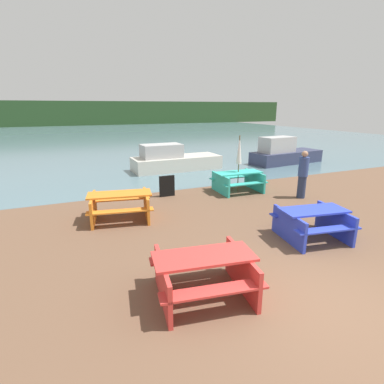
# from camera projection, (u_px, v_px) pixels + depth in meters

# --- Properties ---
(ground_plane) EXTENTS (60.00, 60.00, 0.00)m
(ground_plane) POSITION_uv_depth(u_px,v_px,m) (326.00, 306.00, 4.80)
(ground_plane) COLOR brown
(water) EXTENTS (60.00, 50.00, 0.00)m
(water) POSITION_uv_depth(u_px,v_px,m) (96.00, 135.00, 33.45)
(water) COLOR slate
(water) RESTS_ON ground_plane
(far_treeline) EXTENTS (80.00, 1.60, 4.00)m
(far_treeline) POSITION_uv_depth(u_px,v_px,m) (82.00, 113.00, 50.55)
(far_treeline) COLOR #284723
(far_treeline) RESTS_ON water
(picnic_table_red) EXTENTS (1.85, 1.62, 0.75)m
(picnic_table_red) POSITION_uv_depth(u_px,v_px,m) (204.00, 271.00, 4.96)
(picnic_table_red) COLOR red
(picnic_table_red) RESTS_ON ground_plane
(picnic_table_blue) EXTENTS (1.76, 1.62, 0.75)m
(picnic_table_blue) POSITION_uv_depth(u_px,v_px,m) (312.00, 221.00, 7.15)
(picnic_table_blue) COLOR blue
(picnic_table_blue) RESTS_ON ground_plane
(picnic_table_orange) EXTENTS (1.96, 1.67, 0.76)m
(picnic_table_orange) POSITION_uv_depth(u_px,v_px,m) (120.00, 204.00, 8.40)
(picnic_table_orange) COLOR orange
(picnic_table_orange) RESTS_ON ground_plane
(picnic_table_teal) EXTENTS (1.79, 1.45, 0.75)m
(picnic_table_teal) POSITION_uv_depth(u_px,v_px,m) (238.00, 180.00, 11.20)
(picnic_table_teal) COLOR #33B7A8
(picnic_table_teal) RESTS_ON ground_plane
(umbrella_white) EXTENTS (0.21, 0.21, 2.09)m
(umbrella_white) POSITION_uv_depth(u_px,v_px,m) (239.00, 151.00, 10.90)
(umbrella_white) COLOR brown
(umbrella_white) RESTS_ON ground_plane
(boat) EXTENTS (4.45, 1.70, 1.32)m
(boat) POSITION_uv_depth(u_px,v_px,m) (173.00, 160.00, 15.02)
(boat) COLOR beige
(boat) RESTS_ON water
(boat_second) EXTENTS (4.42, 1.88, 1.50)m
(boat_second) POSITION_uv_depth(u_px,v_px,m) (284.00, 154.00, 16.78)
(boat_second) COLOR #333856
(boat_second) RESTS_ON water
(person) EXTENTS (0.33, 0.33, 1.65)m
(person) POSITION_uv_depth(u_px,v_px,m) (303.00, 175.00, 10.31)
(person) COLOR #283351
(person) RESTS_ON ground_plane
(signboard) EXTENTS (0.55, 0.08, 0.75)m
(signboard) POSITION_uv_depth(u_px,v_px,m) (167.00, 186.00, 10.59)
(signboard) COLOR black
(signboard) RESTS_ON ground_plane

